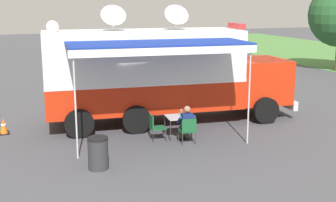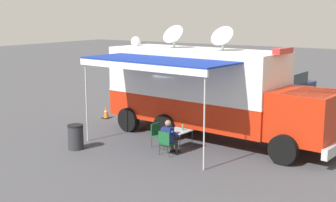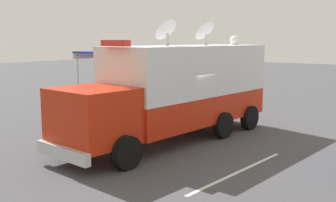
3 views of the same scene
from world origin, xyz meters
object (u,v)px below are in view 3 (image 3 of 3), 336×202
object	(u,v)px
folding_chair_beside_table	(150,115)
seated_responder	(126,114)
traffic_cone	(251,111)
command_truck	(176,88)
folding_table	(138,115)
trash_bin	(149,105)
folding_chair_at_table	(123,116)
water_bottle	(137,111)

from	to	relation	value
folding_chair_beside_table	seated_responder	xyz separation A→B (m)	(0.55, 0.89, 0.14)
seated_responder	traffic_cone	size ratio (longest dim) A/B	2.16
command_truck	folding_chair_beside_table	distance (m)	2.75
folding_chair_beside_table	folding_table	bearing A→B (deg)	93.90
folding_table	folding_chair_beside_table	distance (m)	0.87
trash_bin	traffic_cone	distance (m)	5.07
folding_chair_at_table	folding_table	bearing A→B (deg)	-178.22
traffic_cone	folding_chair_beside_table	bearing A→B (deg)	61.94
seated_responder	water_bottle	bearing A→B (deg)	171.33
command_truck	folding_table	world-z (taller)	command_truck
folding_chair_at_table	folding_chair_beside_table	bearing A→B (deg)	-130.30
seated_responder	trash_bin	world-z (taller)	seated_responder
command_truck	folding_chair_at_table	size ratio (longest dim) A/B	11.11
folding_table	folding_chair_beside_table	bearing A→B (deg)	-86.10
command_truck	trash_bin	xyz separation A→B (m)	(4.04, -3.35, -1.49)
seated_responder	trash_bin	bearing A→B (deg)	-66.79
folding_chair_at_table	command_truck	bearing A→B (deg)	176.67
folding_chair_at_table	traffic_cone	size ratio (longest dim) A/B	1.50
command_truck	folding_chair_at_table	xyz separation A→B (m)	(2.85, -0.17, -1.43)
traffic_cone	trash_bin	bearing A→B (deg)	28.57
trash_bin	folding_table	bearing A→B (deg)	122.11
folding_table	folding_chair_at_table	xyz separation A→B (m)	(0.80, 0.02, -0.16)
seated_responder	folding_chair_at_table	bearing A→B (deg)	-5.09
folding_table	folding_chair_beside_table	size ratio (longest dim) A/B	1.00
folding_chair_beside_table	trash_bin	distance (m)	3.01
command_truck	seated_responder	xyz separation A→B (m)	(2.66, -0.15, -1.30)
command_truck	water_bottle	distance (m)	2.26
folding_chair_at_table	folding_chair_beside_table	size ratio (longest dim) A/B	1.00
folding_table	folding_chair_at_table	world-z (taller)	folding_chair_at_table
water_bottle	seated_responder	bearing A→B (deg)	-8.67
folding_chair_beside_table	seated_responder	size ratio (longest dim) A/B	0.70
folding_chair_at_table	folding_chair_beside_table	xyz separation A→B (m)	(-0.74, -0.87, 0.00)
water_bottle	folding_chair_at_table	bearing A→B (deg)	-7.91
folding_table	traffic_cone	xyz separation A→B (m)	(-2.47, -5.59, -0.39)
folding_chair_at_table	seated_responder	xyz separation A→B (m)	(-0.19, 0.02, 0.14)
folding_chair_beside_table	seated_responder	world-z (taller)	seated_responder
folding_table	trash_bin	bearing A→B (deg)	-57.89
folding_table	trash_bin	world-z (taller)	trash_bin
folding_chair_beside_table	traffic_cone	distance (m)	5.38
seated_responder	trash_bin	size ratio (longest dim) A/B	1.37
folding_chair_beside_table	trash_bin	world-z (taller)	trash_bin
folding_chair_beside_table	traffic_cone	size ratio (longest dim) A/B	1.50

